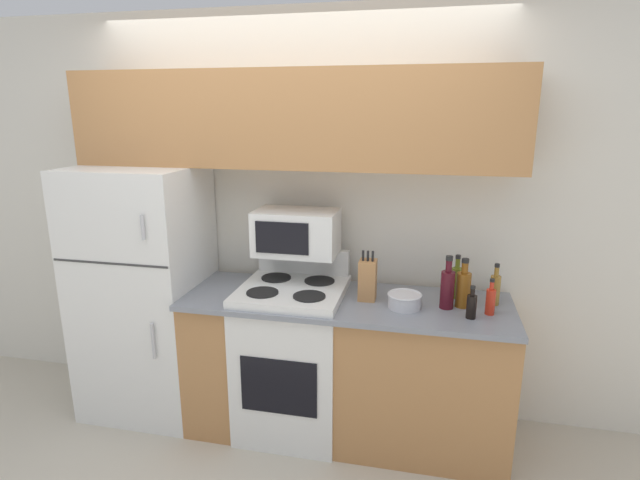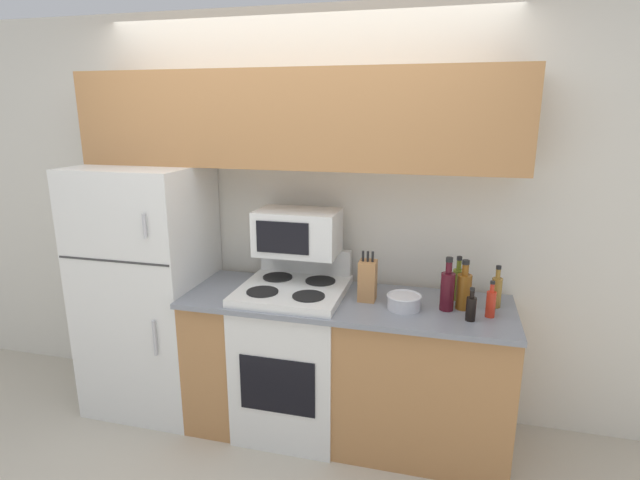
{
  "view_description": "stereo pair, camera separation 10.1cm",
  "coord_description": "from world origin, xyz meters",
  "px_view_note": "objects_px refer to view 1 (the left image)",
  "views": [
    {
      "loc": [
        0.82,
        -2.4,
        1.95
      ],
      "look_at": [
        0.23,
        0.27,
        1.24
      ],
      "focal_mm": 28.0,
      "sensor_mm": 36.0,
      "label": 1
    },
    {
      "loc": [
        0.92,
        -2.38,
        1.95
      ],
      "look_at": [
        0.23,
        0.27,
        1.24
      ],
      "focal_mm": 28.0,
      "sensor_mm": 36.0,
      "label": 2
    }
  ],
  "objects_px": {
    "bowl": "(405,300)",
    "knife_block": "(368,280)",
    "microwave": "(296,232)",
    "stove": "(293,356)",
    "bottle_soy_sauce": "(472,306)",
    "bottle_olive_oil": "(456,281)",
    "refrigerator": "(145,292)",
    "bottle_wine_red": "(447,288)",
    "bottle_whiskey": "(463,288)",
    "bottle_hot_sauce": "(491,300)",
    "bottle_vinegar": "(495,289)"
  },
  "relations": [
    {
      "from": "bottle_olive_oil",
      "to": "bottle_wine_red",
      "type": "xyz_separation_m",
      "value": [
        -0.06,
        -0.17,
        0.02
      ]
    },
    {
      "from": "stove",
      "to": "bottle_olive_oil",
      "type": "relative_size",
      "value": 4.2
    },
    {
      "from": "knife_block",
      "to": "bottle_soy_sauce",
      "type": "xyz_separation_m",
      "value": [
        0.57,
        -0.15,
        -0.05
      ]
    },
    {
      "from": "bottle_wine_red",
      "to": "bottle_whiskey",
      "type": "xyz_separation_m",
      "value": [
        0.09,
        0.04,
        -0.01
      ]
    },
    {
      "from": "bottle_olive_oil",
      "to": "bottle_whiskey",
      "type": "xyz_separation_m",
      "value": [
        0.03,
        -0.13,
        0.01
      ]
    },
    {
      "from": "refrigerator",
      "to": "bowl",
      "type": "relative_size",
      "value": 8.4
    },
    {
      "from": "microwave",
      "to": "bottle_hot_sauce",
      "type": "xyz_separation_m",
      "value": [
        1.12,
        -0.2,
        -0.27
      ]
    },
    {
      "from": "refrigerator",
      "to": "knife_block",
      "type": "height_order",
      "value": "refrigerator"
    },
    {
      "from": "stove",
      "to": "bottle_wine_red",
      "type": "xyz_separation_m",
      "value": [
        0.89,
        -0.02,
        0.52
      ]
    },
    {
      "from": "bowl",
      "to": "stove",
      "type": "bearing_deg",
      "value": 174.62
    },
    {
      "from": "bowl",
      "to": "bottle_soy_sauce",
      "type": "relative_size",
      "value": 1.07
    },
    {
      "from": "bowl",
      "to": "bottle_olive_oil",
      "type": "xyz_separation_m",
      "value": [
        0.28,
        0.22,
        0.06
      ]
    },
    {
      "from": "refrigerator",
      "to": "bottle_whiskey",
      "type": "distance_m",
      "value": 1.99
    },
    {
      "from": "stove",
      "to": "bottle_wine_red",
      "type": "distance_m",
      "value": 1.03
    },
    {
      "from": "stove",
      "to": "microwave",
      "type": "relative_size",
      "value": 2.2
    },
    {
      "from": "stove",
      "to": "bottle_vinegar",
      "type": "xyz_separation_m",
      "value": [
        1.16,
        0.1,
        0.5
      ]
    },
    {
      "from": "refrigerator",
      "to": "stove",
      "type": "distance_m",
      "value": 1.05
    },
    {
      "from": "bottle_hot_sauce",
      "to": "bottle_wine_red",
      "type": "relative_size",
      "value": 0.67
    },
    {
      "from": "knife_block",
      "to": "bottle_hot_sauce",
      "type": "distance_m",
      "value": 0.68
    },
    {
      "from": "bottle_hot_sauce",
      "to": "bottle_vinegar",
      "type": "xyz_separation_m",
      "value": [
        0.04,
        0.15,
        0.02
      ]
    },
    {
      "from": "bowl",
      "to": "bottle_wine_red",
      "type": "xyz_separation_m",
      "value": [
        0.23,
        0.05,
        0.07
      ]
    },
    {
      "from": "refrigerator",
      "to": "stove",
      "type": "bearing_deg",
      "value": -1.75
    },
    {
      "from": "bottle_hot_sauce",
      "to": "bottle_soy_sauce",
      "type": "height_order",
      "value": "bottle_hot_sauce"
    },
    {
      "from": "knife_block",
      "to": "bottle_olive_oil",
      "type": "height_order",
      "value": "knife_block"
    },
    {
      "from": "stove",
      "to": "bowl",
      "type": "xyz_separation_m",
      "value": [
        0.66,
        -0.06,
        0.45
      ]
    },
    {
      "from": "refrigerator",
      "to": "bottle_olive_oil",
      "type": "distance_m",
      "value": 1.96
    },
    {
      "from": "bowl",
      "to": "bottle_whiskey",
      "type": "relative_size",
      "value": 0.69
    },
    {
      "from": "bottle_olive_oil",
      "to": "bottle_vinegar",
      "type": "bearing_deg",
      "value": -15.98
    },
    {
      "from": "stove",
      "to": "bottle_soy_sauce",
      "type": "distance_m",
      "value": 1.13
    },
    {
      "from": "refrigerator",
      "to": "bottle_olive_oil",
      "type": "bearing_deg",
      "value": 3.67
    },
    {
      "from": "microwave",
      "to": "bottle_whiskey",
      "type": "xyz_separation_m",
      "value": [
        0.99,
        -0.12,
        -0.24
      ]
    },
    {
      "from": "knife_block",
      "to": "bowl",
      "type": "relative_size",
      "value": 1.54
    },
    {
      "from": "bottle_soy_sauce",
      "to": "bottle_whiskey",
      "type": "distance_m",
      "value": 0.16
    },
    {
      "from": "bottle_wine_red",
      "to": "bottle_whiskey",
      "type": "bearing_deg",
      "value": 23.25
    },
    {
      "from": "bottle_whiskey",
      "to": "bottle_olive_oil",
      "type": "bearing_deg",
      "value": 103.11
    },
    {
      "from": "bottle_hot_sauce",
      "to": "bottle_olive_oil",
      "type": "relative_size",
      "value": 0.77
    },
    {
      "from": "refrigerator",
      "to": "microwave",
      "type": "xyz_separation_m",
      "value": [
        0.99,
        0.11,
        0.42
      ]
    },
    {
      "from": "stove",
      "to": "bottle_soy_sauce",
      "type": "xyz_separation_m",
      "value": [
        1.01,
        -0.13,
        0.47
      ]
    },
    {
      "from": "bottle_soy_sauce",
      "to": "microwave",
      "type": "bearing_deg",
      "value": 165.13
    },
    {
      "from": "bottle_olive_oil",
      "to": "microwave",
      "type": "bearing_deg",
      "value": -179.05
    },
    {
      "from": "bottle_whiskey",
      "to": "stove",
      "type": "bearing_deg",
      "value": -178.7
    },
    {
      "from": "knife_block",
      "to": "bottle_wine_red",
      "type": "distance_m",
      "value": 0.45
    },
    {
      "from": "bottle_vinegar",
      "to": "bottle_wine_red",
      "type": "bearing_deg",
      "value": -157.18
    },
    {
      "from": "refrigerator",
      "to": "bottle_olive_oil",
      "type": "xyz_separation_m",
      "value": [
        1.95,
        0.12,
        0.18
      ]
    },
    {
      "from": "bowl",
      "to": "knife_block",
      "type": "bearing_deg",
      "value": 159.66
    },
    {
      "from": "refrigerator",
      "to": "bottle_olive_oil",
      "type": "relative_size",
      "value": 6.22
    },
    {
      "from": "bottle_wine_red",
      "to": "refrigerator",
      "type": "bearing_deg",
      "value": 178.61
    },
    {
      "from": "stove",
      "to": "bottle_whiskey",
      "type": "height_order",
      "value": "bottle_whiskey"
    },
    {
      "from": "stove",
      "to": "bottle_soy_sauce",
      "type": "relative_size",
      "value": 6.07
    },
    {
      "from": "microwave",
      "to": "knife_block",
      "type": "relative_size",
      "value": 1.68
    }
  ]
}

